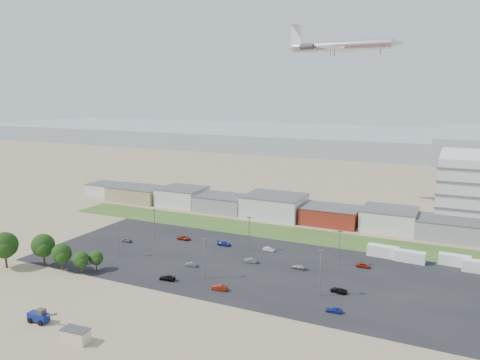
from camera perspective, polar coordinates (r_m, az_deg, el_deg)
The scene contains 36 objects.
ground at distance 116.77m, azimuth -5.92°, elevation -12.93°, with size 700.00×700.00×0.00m, color #977E60.
parking_lot at distance 130.95m, azimuth 0.60°, elevation -10.20°, with size 120.00×50.00×0.01m, color black.
grass_strip at distance 160.70m, azimuth 3.77°, elevation -6.24°, with size 160.00×16.00×0.02m, color #324F1D.
hills_backdrop at distance 408.70m, azimuth 22.97°, elevation 3.87°, with size 700.00×200.00×9.00m, color gray, non-canonical shape.
building_row at distance 182.95m, azimuth 1.02°, elevation -2.83°, with size 170.00×20.00×8.00m, color silver, non-canonical shape.
portable_shed at distance 98.15m, azimuth -19.40°, elevation -17.44°, with size 5.35×2.78×2.70m, color beige, non-canonical shape.
telehandler at distance 108.13m, azimuth -23.37°, elevation -14.91°, with size 7.27×2.42×3.03m, color navy, non-canonical shape.
box_trailer_a at distance 141.95m, azimuth 17.02°, elevation -8.31°, with size 8.71×2.72×3.27m, color silver, non-canonical shape.
box_trailer_b at distance 140.23m, azimuth 19.98°, elevation -8.76°, with size 8.29×2.59×3.11m, color silver, non-canonical shape.
box_trailer_c at distance 142.03m, azimuth 24.68°, elevation -8.87°, with size 8.13×2.54×3.05m, color silver, non-canonical shape.
box_trailer_d at distance 139.67m, azimuth 27.17°, elevation -9.38°, with size 8.35×2.61×3.13m, color silver, non-canonical shape.
tree_far_left at distance 141.32m, azimuth -26.74°, elevation -7.39°, with size 7.48×7.48×11.22m, color black, non-canonical shape.
tree_left at distance 139.13m, azimuth -22.86°, elevation -7.62°, with size 6.66×6.66×10.00m, color black, non-canonical shape.
tree_mid at distance 133.67m, azimuth -20.91°, elevation -8.59°, with size 5.56×5.56×8.34m, color black, non-canonical shape.
tree_right at distance 130.43m, azimuth -18.81°, elevation -9.33°, with size 4.41×4.41×6.61m, color black, non-canonical shape.
tree_near at distance 131.38m, azimuth -17.13°, elevation -9.23°, with size 3.99×3.99×5.99m, color black, non-canonical shape.
lightpole_front_l at distance 139.41m, azimuth -14.64°, elevation -7.19°, with size 1.11×0.46×9.45m, color slate, non-canonical shape.
lightpole_front_m at distance 120.08m, azimuth -4.38°, elevation -9.54°, with size 1.23×0.51×10.44m, color slate, non-canonical shape.
lightpole_front_r at distance 111.45m, azimuth 9.76°, elevation -11.15°, with size 1.29×0.54×11.01m, color slate, non-canonical shape.
lightpole_back_l at distance 154.14m, azimuth -10.36°, elevation -5.30°, with size 1.11×0.46×9.46m, color slate, non-canonical shape.
lightpole_back_m at distance 139.56m, azimuth 1.12°, elevation -6.61°, with size 1.23×0.51×10.42m, color slate, non-canonical shape.
lightpole_back_r at distance 130.82m, azimuth 12.04°, elevation -8.17°, with size 1.16×0.48×9.88m, color slate, non-canonical shape.
airliner at distance 193.66m, azimuth 12.21°, elevation 15.72°, with size 48.12×32.81×14.22m, color silver, non-canonical shape.
parked_car_0 at distance 115.79m, azimuth 11.90°, elevation -13.02°, with size 1.85×4.01×1.11m, color black.
parked_car_2 at distance 106.17m, azimuth 11.40°, elevation -15.25°, with size 1.41×3.50×1.19m, color navy.
parked_car_3 at distance 121.60m, azimuth -8.86°, elevation -11.70°, with size 1.73×4.26×1.24m, color black.
parked_car_4 at distance 129.76m, azimuth -5.97°, elevation -10.19°, with size 1.22×3.50×1.15m, color #595B5E.
parked_car_5 at distance 153.40m, azimuth -13.69°, elevation -7.11°, with size 1.46×3.62×1.23m, color #595B5E.
parked_car_6 at distance 145.69m, azimuth -1.94°, elevation -7.75°, with size 1.82×4.48×1.30m, color navy.
parked_car_7 at distance 131.74m, azimuth 1.31°, elevation -9.78°, with size 1.35×3.87×1.28m, color #595B5E.
parked_car_8 at distance 132.46m, azimuth 14.81°, elevation -10.03°, with size 1.49×3.71×1.26m, color maroon.
parked_car_9 at distance 152.09m, azimuth -6.83°, elevation -7.04°, with size 2.01×4.35×1.21m, color maroon.
parked_car_10 at distance 138.17m, azimuth -18.47°, elevation -9.39°, with size 1.58×3.89×1.13m, color #A5A5AA.
parked_car_11 at distance 141.02m, azimuth 3.53°, elevation -8.42°, with size 1.25×3.59×1.18m, color silver.
parked_car_12 at distance 128.34m, azimuth 7.15°, elevation -10.46°, with size 1.60×3.95×1.15m, color #A5A5AA.
parked_car_13 at distance 114.73m, azimuth -2.52°, elevation -12.97°, with size 1.37×3.93×1.30m, color maroon.
Camera 1 is at (56.12, -91.21, 46.54)m, focal length 35.00 mm.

